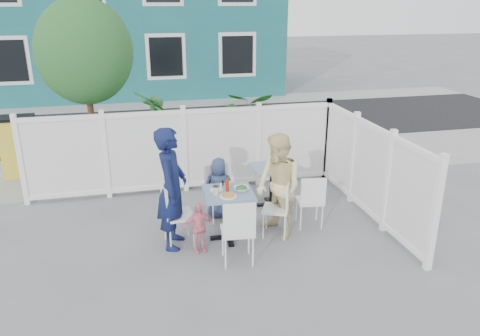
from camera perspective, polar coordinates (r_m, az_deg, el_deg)
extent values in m
plane|color=slate|center=(7.07, -4.98, -10.06)|extent=(80.00, 80.00, 0.00)
cube|color=gray|center=(10.52, -8.04, 0.15)|extent=(24.00, 2.60, 0.01)
cube|color=black|center=(14.05, -9.52, 5.11)|extent=(24.00, 5.00, 0.01)
cube|color=gray|center=(17.06, -10.29, 7.68)|extent=(24.00, 1.60, 0.01)
cube|color=#155C66|center=(20.09, -12.95, 17.93)|extent=(11.00, 6.00, 6.00)
cube|color=black|center=(17.35, -20.86, 12.27)|extent=(1.20, 0.04, 1.40)
cube|color=black|center=(17.30, -7.31, 13.36)|extent=(1.20, 0.04, 1.40)
cube|color=white|center=(8.94, -6.77, 2.17)|extent=(5.80, 0.04, 1.40)
cube|color=white|center=(8.75, -6.97, 6.79)|extent=(5.86, 0.08, 0.08)
cube|color=white|center=(9.20, -6.58, -2.34)|extent=(5.86, 0.08, 0.12)
cube|color=white|center=(8.14, 15.52, -0.23)|extent=(0.04, 3.60, 1.40)
cube|color=white|center=(7.93, 16.01, 4.80)|extent=(0.08, 3.66, 0.08)
cube|color=white|center=(8.43, 15.05, -5.09)|extent=(0.08, 3.66, 0.12)
cylinder|color=#382316|center=(9.69, -17.57, 5.10)|extent=(0.12, 0.12, 2.40)
ellipsoid|color=#1C5328|center=(9.46, -18.46, 13.32)|extent=(1.80, 1.62, 1.98)
cube|color=gold|center=(10.75, -25.33, 2.22)|extent=(0.66, 0.48, 1.22)
imported|color=#1C5328|center=(9.55, -10.06, 3.78)|extent=(1.34, 1.34, 1.84)
imported|color=#1C5328|center=(9.66, -0.50, 4.30)|extent=(1.91, 1.74, 1.85)
cube|color=#4A6F98|center=(7.07, -1.43, -3.07)|extent=(0.78, 0.78, 0.04)
cylinder|color=black|center=(7.23, -1.41, -5.86)|extent=(0.08, 0.08, 0.72)
cube|color=black|center=(7.39, -1.38, -8.38)|extent=(0.59, 0.12, 0.04)
cube|color=black|center=(7.39, -1.38, -8.38)|extent=(0.12, 0.59, 0.04)
cube|color=#4A6F98|center=(8.28, 3.94, 0.01)|extent=(0.73, 0.73, 0.04)
cylinder|color=black|center=(8.41, 3.88, -2.26)|extent=(0.08, 0.08, 0.67)
cube|color=black|center=(8.54, 3.83, -4.35)|extent=(0.55, 0.11, 0.04)
cube|color=black|center=(8.54, 3.83, -4.35)|extent=(0.11, 0.55, 0.04)
cube|color=white|center=(7.10, -7.48, -5.72)|extent=(0.47, 0.49, 0.04)
cube|color=white|center=(6.96, -9.18, -3.99)|extent=(0.08, 0.44, 0.47)
cylinder|color=white|center=(7.40, -6.37, -6.58)|extent=(0.03, 0.03, 0.47)
cylinder|color=white|center=(7.08, -5.63, -7.87)|extent=(0.03, 0.03, 0.47)
cylinder|color=white|center=(7.34, -9.09, -6.96)|extent=(0.03, 0.03, 0.47)
cylinder|color=white|center=(7.01, -8.48, -8.28)|extent=(0.03, 0.03, 0.47)
cube|color=white|center=(7.33, 4.38, -5.00)|extent=(0.53, 0.54, 0.04)
cube|color=white|center=(7.22, 5.90, -3.34)|extent=(0.20, 0.39, 0.44)
cylinder|color=white|center=(7.29, 2.85, -7.04)|extent=(0.02, 0.02, 0.44)
cylinder|color=white|center=(7.61, 3.25, -5.86)|extent=(0.02, 0.02, 0.44)
cylinder|color=white|center=(7.26, 5.48, -7.25)|extent=(0.02, 0.02, 0.44)
cylinder|color=white|center=(7.57, 5.76, -6.05)|extent=(0.02, 0.02, 0.44)
cube|color=white|center=(7.83, -2.45, -3.22)|extent=(0.47, 0.45, 0.04)
cube|color=white|center=(7.91, -2.91, -1.04)|extent=(0.42, 0.09, 0.45)
cylinder|color=white|center=(7.83, -0.78, -5.00)|extent=(0.02, 0.02, 0.45)
cylinder|color=white|center=(7.73, -3.30, -5.39)|extent=(0.02, 0.02, 0.45)
cylinder|color=white|center=(8.12, -1.60, -4.06)|extent=(0.02, 0.02, 0.45)
cylinder|color=white|center=(8.02, -4.04, -4.42)|extent=(0.02, 0.02, 0.45)
cube|color=white|center=(6.58, -0.31, -7.68)|extent=(0.48, 0.46, 0.04)
cube|color=white|center=(6.28, -0.06, -6.38)|extent=(0.45, 0.07, 0.48)
cylinder|color=white|center=(6.83, -2.12, -8.86)|extent=(0.03, 0.03, 0.48)
cylinder|color=white|center=(6.87, 1.08, -8.65)|extent=(0.03, 0.03, 0.48)
cylinder|color=white|center=(6.52, -1.77, -10.37)|extent=(0.03, 0.03, 0.48)
cylinder|color=white|center=(6.56, 1.59, -10.13)|extent=(0.03, 0.03, 0.48)
cube|color=white|center=(7.69, 8.49, -3.98)|extent=(0.45, 0.44, 0.04)
cube|color=white|center=(7.43, 8.92, -2.84)|extent=(0.41, 0.08, 0.44)
cylinder|color=white|center=(7.89, 6.89, -5.02)|extent=(0.02, 0.02, 0.44)
cylinder|color=white|center=(7.97, 9.35, -4.88)|extent=(0.02, 0.02, 0.44)
cylinder|color=white|center=(7.60, 7.42, -6.05)|extent=(0.02, 0.02, 0.44)
cylinder|color=white|center=(7.68, 9.97, -5.89)|extent=(0.02, 0.02, 0.44)
imported|color=#0F1742|center=(6.89, -8.32, -2.49)|extent=(0.60, 0.76, 1.84)
imported|color=#E4C04A|center=(7.18, 4.71, -2.26)|extent=(0.84, 0.95, 1.64)
imported|color=navy|center=(7.90, -2.57, -2.44)|extent=(0.55, 0.40, 1.05)
imported|color=pink|center=(6.89, -5.08, -7.24)|extent=(0.48, 0.26, 0.77)
cylinder|color=white|center=(6.89, -1.43, -3.46)|extent=(0.25, 0.25, 0.02)
cylinder|color=white|center=(7.12, -2.88, -2.68)|extent=(0.20, 0.20, 0.01)
imported|color=white|center=(7.09, 0.19, -2.57)|extent=(0.23, 0.23, 0.06)
cylinder|color=beige|center=(6.94, -2.95, -2.78)|extent=(0.09, 0.09, 0.13)
cylinder|color=beige|center=(7.24, -1.42, -1.86)|extent=(0.07, 0.07, 0.11)
cylinder|color=#B71B06|center=(7.05, -1.57, -2.19)|extent=(0.05, 0.05, 0.17)
cylinder|color=white|center=(7.23, -2.30, -2.08)|extent=(0.03, 0.03, 0.07)
cylinder|color=black|center=(7.30, -2.14, -1.83)|extent=(0.03, 0.03, 0.07)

